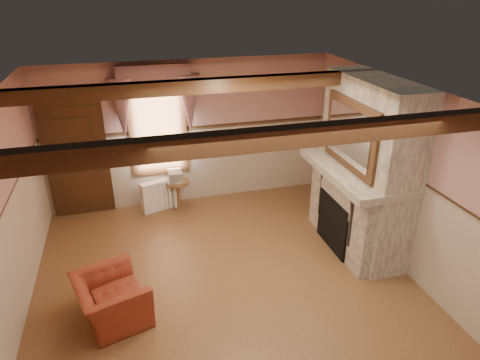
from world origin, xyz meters
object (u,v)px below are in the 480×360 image
object	(u,v)px
bowl	(362,168)
oil_lamp	(340,146)
armchair	(111,299)
side_table	(178,194)
mantel_clock	(334,144)
radiator	(159,195)

from	to	relation	value
bowl	oil_lamp	bearing A→B (deg)	90.00
armchair	bowl	bearing A→B (deg)	-97.28
side_table	bowl	bearing A→B (deg)	-40.96
side_table	mantel_clock	xyz separation A→B (m)	(2.58, -1.30, 1.25)
side_table	oil_lamp	size ratio (longest dim) A/B	1.96
mantel_clock	side_table	bearing A→B (deg)	153.35
oil_lamp	bowl	bearing A→B (deg)	-90.00
armchair	bowl	distance (m)	4.06
armchair	radiator	world-z (taller)	armchair
radiator	mantel_clock	xyz separation A→B (m)	(2.95, -1.30, 1.22)
mantel_clock	bowl	bearing A→B (deg)	-90.00
armchair	bowl	xyz separation A→B (m)	(3.85, 0.63, 1.15)
bowl	oil_lamp	size ratio (longest dim) A/B	1.10
armchair	mantel_clock	xyz separation A→B (m)	(3.85, 1.58, 1.21)
radiator	oil_lamp	world-z (taller)	oil_lamp
armchair	radiator	distance (m)	3.01
side_table	oil_lamp	distance (m)	3.26
bowl	oil_lamp	xyz separation A→B (m)	(0.00, 0.73, 0.10)
radiator	mantel_clock	world-z (taller)	mantel_clock
armchair	side_table	xyz separation A→B (m)	(1.27, 2.87, -0.03)
radiator	bowl	size ratio (longest dim) A/B	2.27
armchair	side_table	size ratio (longest dim) A/B	1.73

